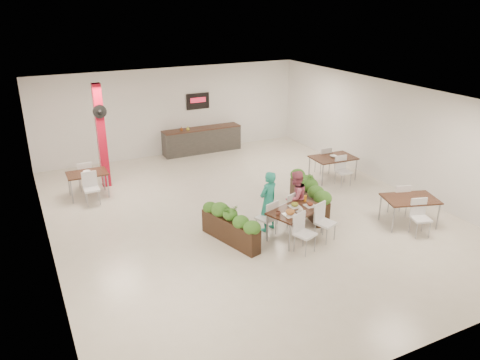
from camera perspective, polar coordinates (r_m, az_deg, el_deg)
name	(u,v)px	position (r m, az deg, el deg)	size (l,w,h in m)	color
ground	(247,213)	(12.84, 0.80, -4.10)	(12.00, 12.00, 0.00)	beige
room_shell	(247,143)	(12.11, 0.85, 4.50)	(10.10, 12.10, 3.22)	white
red_column	(101,135)	(14.80, -16.55, 5.28)	(0.40, 0.41, 3.20)	#AF0B23
service_counter	(202,139)	(17.88, -4.66, 4.95)	(3.00, 0.64, 2.20)	#2E2B29
main_table	(296,214)	(11.42, 6.81, -4.12)	(1.67, 1.92, 0.92)	black
diner_man	(268,201)	(11.67, 3.47, -2.61)	(0.57, 0.38, 1.57)	teal
diner_woman	(295,198)	(12.09, 6.76, -2.17)	(0.70, 0.55, 1.45)	#D35E7C
planter_left	(230,223)	(11.18, -1.21, -5.28)	(0.81, 1.85, 1.00)	black
planter_right	(309,195)	(12.86, 8.41, -1.79)	(0.72, 2.05, 1.09)	black
side_table_a	(87,177)	(14.39, -18.11, 0.38)	(1.15, 1.62, 0.92)	black
side_table_b	(333,160)	(15.33, 11.28, 2.39)	(1.43, 1.64, 0.92)	black
side_table_c	(410,202)	(12.74, 20.00, -2.55)	(1.53, 1.67, 0.92)	black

